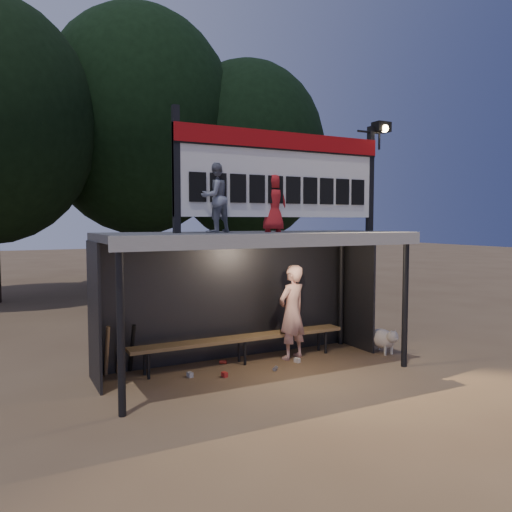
# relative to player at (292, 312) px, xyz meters

# --- Properties ---
(ground) EXTENTS (80.00, 80.00, 0.00)m
(ground) POSITION_rel_player_xyz_m (-0.95, -0.42, -0.86)
(ground) COLOR brown
(ground) RESTS_ON ground
(player) EXTENTS (0.72, 0.59, 1.71)m
(player) POSITION_rel_player_xyz_m (0.00, 0.00, 0.00)
(player) COLOR white
(player) RESTS_ON ground
(child_a) EXTENTS (0.65, 0.58, 1.09)m
(child_a) POSITION_rel_player_xyz_m (-1.68, -0.42, 2.01)
(child_a) COLOR gray
(child_a) RESTS_ON dugout_shelter
(child_b) EXTENTS (0.54, 0.44, 0.96)m
(child_b) POSITION_rel_player_xyz_m (-0.63, -0.41, 1.94)
(child_b) COLOR #B21B1E
(child_b) RESTS_ON dugout_shelter
(dugout_shelter) EXTENTS (5.10, 2.08, 2.32)m
(dugout_shelter) POSITION_rel_player_xyz_m (-0.95, -0.18, 0.99)
(dugout_shelter) COLOR #3C3C3E
(dugout_shelter) RESTS_ON ground
(scoreboard_assembly) EXTENTS (4.10, 0.27, 1.99)m
(scoreboard_assembly) POSITION_rel_player_xyz_m (-0.39, -0.43, 2.47)
(scoreboard_assembly) COLOR black
(scoreboard_assembly) RESTS_ON dugout_shelter
(bench) EXTENTS (4.00, 0.35, 0.48)m
(bench) POSITION_rel_player_xyz_m (-0.95, 0.13, -0.42)
(bench) COLOR olive
(bench) RESTS_ON ground
(tree_mid) EXTENTS (7.22, 7.22, 10.36)m
(tree_mid) POSITION_rel_player_xyz_m (0.05, 11.08, 5.31)
(tree_mid) COLOR #301F15
(tree_mid) RESTS_ON ground
(tree_right) EXTENTS (6.08, 6.08, 8.72)m
(tree_right) POSITION_rel_player_xyz_m (4.05, 10.08, 4.33)
(tree_right) COLOR #302315
(tree_right) RESTS_ON ground
(dog) EXTENTS (0.36, 0.81, 0.49)m
(dog) POSITION_rel_player_xyz_m (1.74, -0.48, -0.58)
(dog) COLOR beige
(dog) RESTS_ON ground
(bats) EXTENTS (0.49, 0.33, 0.84)m
(bats) POSITION_rel_player_xyz_m (-3.01, 0.40, -0.43)
(bats) COLOR #946D45
(bats) RESTS_ON ground
(litter) EXTENTS (2.07, 0.89, 0.08)m
(litter) POSITION_rel_player_xyz_m (-1.11, -0.24, -0.82)
(litter) COLOR red
(litter) RESTS_ON ground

